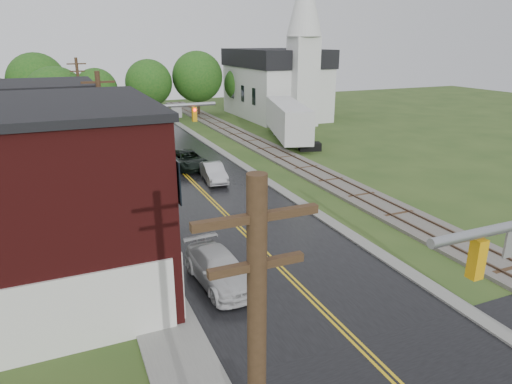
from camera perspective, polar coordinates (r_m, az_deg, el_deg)
main_road at (r=37.78m, az=-8.64°, el=1.96°), size 10.00×90.00×0.02m
curb_right at (r=43.93m, az=-3.54°, el=4.47°), size 0.80×70.00×0.12m
sidewalk_left at (r=32.06m, az=-17.01°, el=-1.69°), size 2.40×50.00×0.12m
yellow_house at (r=32.05m, az=-26.30°, el=3.17°), size 8.00×7.00×6.40m
darkred_building at (r=41.00m, az=-24.34°, el=5.00°), size 7.00×6.00×4.40m
church at (r=65.80m, az=2.92°, el=14.30°), size 10.40×18.40×20.00m
railroad at (r=45.63m, az=1.91°, el=5.16°), size 3.20×80.00×0.30m
traffic_signal_far at (r=33.08m, az=-13.53°, el=8.16°), size 7.34×0.43×7.20m
utility_pole_b at (r=27.84m, az=-18.36°, el=5.32°), size 1.80×0.28×9.00m
utility_pole_c at (r=49.52m, az=-21.03°, el=10.45°), size 1.80×0.28×9.00m
tree_left_e at (r=51.34m, az=-23.47°, el=10.51°), size 6.40×6.40×8.16m
suv_dark at (r=40.08m, az=-8.51°, el=4.03°), size 2.75×5.49×1.49m
sedan_silver at (r=36.01m, az=-5.34°, el=2.43°), size 1.89×4.40×1.41m
pickup_white at (r=21.08m, az=-4.63°, el=-9.55°), size 2.37×5.15×1.46m
semi_trailer at (r=50.33m, az=3.99°, el=9.10°), size 6.67×13.65×4.15m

